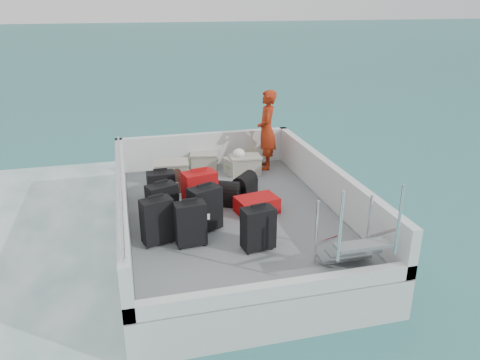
# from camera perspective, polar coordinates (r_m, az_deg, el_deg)

# --- Properties ---
(ground) EXTENTS (160.00, 160.00, 0.00)m
(ground) POSITION_cam_1_polar(r_m,az_deg,el_deg) (8.05, -1.02, -7.96)
(ground) COLOR #1B5F60
(ground) RESTS_ON ground
(ferry_hull) EXTENTS (3.60, 5.00, 0.60)m
(ferry_hull) POSITION_cam_1_polar(r_m,az_deg,el_deg) (7.90, -1.03, -6.06)
(ferry_hull) COLOR silver
(ferry_hull) RESTS_ON ground
(deck) EXTENTS (3.30, 4.70, 0.02)m
(deck) POSITION_cam_1_polar(r_m,az_deg,el_deg) (7.77, -1.05, -4.03)
(deck) COLOR slate
(deck) RESTS_ON ferry_hull
(deck_fittings) EXTENTS (3.60, 5.00, 0.90)m
(deck_fittings) POSITION_cam_1_polar(r_m,az_deg,el_deg) (7.41, 2.12, -2.11)
(deck_fittings) COLOR silver
(deck_fittings) RESTS_ON deck
(suitcase_0) EXTENTS (0.49, 0.36, 0.68)m
(suitcase_0) POSITION_cam_1_polar(r_m,az_deg,el_deg) (6.79, -10.04, -5.00)
(suitcase_0) COLOR black
(suitcase_0) RESTS_ON deck
(suitcase_1) EXTENTS (0.51, 0.40, 0.68)m
(suitcase_1) POSITION_cam_1_polar(r_m,az_deg,el_deg) (7.30, -9.43, -3.05)
(suitcase_1) COLOR black
(suitcase_1) RESTS_ON deck
(suitcase_2) EXTENTS (0.45, 0.28, 0.65)m
(suitcase_2) POSITION_cam_1_polar(r_m,az_deg,el_deg) (7.89, -9.55, -1.28)
(suitcase_2) COLOR black
(suitcase_2) RESTS_ON deck
(suitcase_3) EXTENTS (0.45, 0.28, 0.65)m
(suitcase_3) POSITION_cam_1_polar(r_m,az_deg,el_deg) (6.67, -6.05, -5.39)
(suitcase_3) COLOR black
(suitcase_3) RESTS_ON deck
(suitcase_4) EXTENTS (0.54, 0.43, 0.69)m
(suitcase_4) POSITION_cam_1_polar(r_m,az_deg,el_deg) (7.07, -4.28, -3.55)
(suitcase_4) COLOR black
(suitcase_4) RESTS_ON deck
(suitcase_5) EXTENTS (0.58, 0.42, 0.73)m
(suitcase_5) POSITION_cam_1_polar(r_m,az_deg,el_deg) (7.61, -4.92, -1.60)
(suitcase_5) COLOR #AB0D10
(suitcase_5) RESTS_ON deck
(suitcase_6) EXTENTS (0.48, 0.33, 0.62)m
(suitcase_6) POSITION_cam_1_polar(r_m,az_deg,el_deg) (6.55, 2.23, -5.97)
(suitcase_6) COLOR black
(suitcase_6) RESTS_ON deck
(suitcase_8) EXTENTS (0.74, 0.56, 0.27)m
(suitcase_8) POSITION_cam_1_polar(r_m,az_deg,el_deg) (7.72, 2.06, -3.04)
(suitcase_8) COLOR #AB0D10
(suitcase_8) RESTS_ON deck
(duffel_0) EXTENTS (0.62, 0.52, 0.32)m
(duffel_0) POSITION_cam_1_polar(r_m,az_deg,el_deg) (8.52, -8.92, -0.68)
(duffel_0) COLOR black
(duffel_0) RESTS_ON deck
(duffel_1) EXTENTS (0.59, 0.49, 0.32)m
(duffel_1) POSITION_cam_1_polar(r_m,az_deg,el_deg) (8.01, -1.94, -1.88)
(duffel_1) COLOR black
(duffel_1) RESTS_ON deck
(duffel_2) EXTENTS (0.54, 0.56, 0.32)m
(duffel_2) POSITION_cam_1_polar(r_m,az_deg,el_deg) (8.34, 0.57, -0.91)
(duffel_2) COLOR black
(duffel_2) RESTS_ON deck
(crate_0) EXTENTS (0.64, 0.47, 0.37)m
(crate_0) POSITION_cam_1_polar(r_m,az_deg,el_deg) (9.08, -8.33, 0.91)
(crate_0) COLOR #B0AB99
(crate_0) RESTS_ON deck
(crate_1) EXTENTS (0.59, 0.46, 0.32)m
(crate_1) POSITION_cam_1_polar(r_m,az_deg,el_deg) (9.69, -4.39, 2.24)
(crate_1) COLOR #B0AB99
(crate_1) RESTS_ON deck
(crate_2) EXTENTS (0.61, 0.51, 0.31)m
(crate_2) POSITION_cam_1_polar(r_m,az_deg,el_deg) (9.41, -0.13, 1.70)
(crate_2) COLOR #B0AB99
(crate_2) RESTS_ON deck
(crate_3) EXTENTS (0.60, 0.43, 0.35)m
(crate_3) POSITION_cam_1_polar(r_m,az_deg,el_deg) (9.38, 0.65, 1.76)
(crate_3) COLOR #B0AB99
(crate_3) RESTS_ON deck
(yellow_bag) EXTENTS (0.28, 0.26, 0.22)m
(yellow_bag) POSITION_cam_1_polar(r_m,az_deg,el_deg) (9.92, 1.94, 2.45)
(yellow_bag) COLOR yellow
(yellow_bag) RESTS_ON deck
(white_bag) EXTENTS (0.24, 0.24, 0.18)m
(white_bag) POSITION_cam_1_polar(r_m,az_deg,el_deg) (9.33, -0.13, 3.13)
(white_bag) COLOR white
(white_bag) RESTS_ON crate_2
(passenger) EXTENTS (0.54, 0.68, 1.62)m
(passenger) POSITION_cam_1_polar(r_m,az_deg,el_deg) (9.56, 3.28, 6.10)
(passenger) COLOR red
(passenger) RESTS_ON deck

